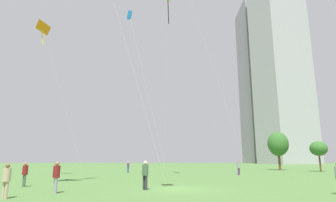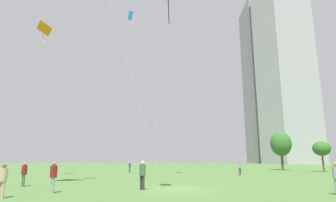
% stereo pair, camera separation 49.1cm
% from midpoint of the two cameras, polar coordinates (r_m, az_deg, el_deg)
% --- Properties ---
extents(ground, '(280.00, 280.00, 0.00)m').
position_cam_midpoint_polar(ground, '(18.86, 1.40, -17.57)').
color(ground, '#4C7538').
extents(person_standing_1, '(0.38, 0.38, 1.72)m').
position_cam_midpoint_polar(person_standing_1, '(36.23, 13.84, -12.92)').
color(person_standing_1, '#593372').
rests_on(person_standing_1, ground).
extents(person_standing_2, '(0.37, 0.37, 1.67)m').
position_cam_midpoint_polar(person_standing_2, '(22.73, -27.79, -12.83)').
color(person_standing_2, '#3F593F').
rests_on(person_standing_2, ground).
extents(person_standing_3, '(0.35, 0.35, 1.56)m').
position_cam_midpoint_polar(person_standing_3, '(42.53, -8.50, -13.05)').
color(person_standing_3, '#1E478C').
rests_on(person_standing_3, ground).
extents(person_standing_4, '(0.40, 0.40, 1.79)m').
position_cam_midpoint_polar(person_standing_4, '(18.38, -5.47, -14.43)').
color(person_standing_4, '#2D2D33').
rests_on(person_standing_4, ground).
extents(person_standing_5, '(0.39, 0.39, 1.76)m').
position_cam_midpoint_polar(person_standing_5, '(17.73, -22.64, -13.76)').
color(person_standing_5, gray).
rests_on(person_standing_5, ground).
extents(person_standing_6, '(0.37, 0.37, 1.67)m').
position_cam_midpoint_polar(person_standing_6, '(16.39, -30.93, -13.41)').
color(person_standing_6, tan).
rests_on(person_standing_6, ground).
extents(kite_flying_0, '(5.50, 1.80, 22.08)m').
position_cam_midpoint_polar(kite_flying_0, '(40.60, -8.21, 16.85)').
color(kite_flying_0, silver).
rests_on(kite_flying_0, ground).
extents(kite_flying_5, '(5.51, 4.99, 17.64)m').
position_cam_midpoint_polar(kite_flying_5, '(37.22, -24.47, 13.21)').
color(kite_flying_5, silver).
rests_on(kite_flying_5, ground).
extents(park_tree_0, '(3.67, 3.67, 6.86)m').
position_cam_midpoint_polar(park_tree_0, '(55.19, 21.35, -8.20)').
color(park_tree_0, brown).
rests_on(park_tree_0, ground).
extents(park_tree_1, '(2.64, 2.64, 4.72)m').
position_cam_midpoint_polar(park_tree_1, '(50.70, 28.18, -8.60)').
color(park_tree_1, brown).
rests_on(park_tree_1, ground).
extents(distant_highrise_0, '(23.29, 21.95, 95.39)m').
position_cam_midpoint_polar(distant_highrise_0, '(140.15, 21.83, 8.10)').
color(distant_highrise_0, '#A8A8AD').
rests_on(distant_highrise_0, ground).
extents(distant_highrise_1, '(20.32, 24.96, 87.40)m').
position_cam_midpoint_polar(distant_highrise_1, '(161.11, 18.41, 3.80)').
color(distant_highrise_1, '#939399').
rests_on(distant_highrise_1, ground).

